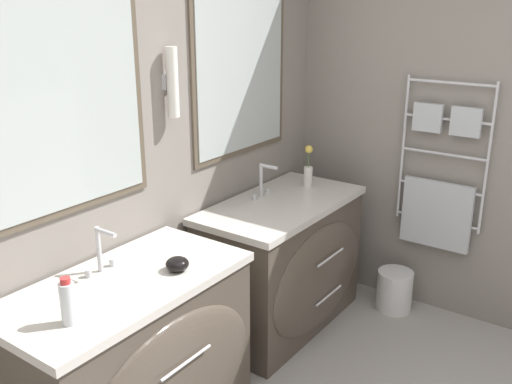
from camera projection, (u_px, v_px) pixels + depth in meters
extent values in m
cube|color=gray|center=(113.00, 157.00, 2.81)|extent=(5.19, 0.06, 2.60)
cube|color=brown|center=(62.00, 98.00, 2.46)|extent=(0.91, 0.02, 1.05)
cube|color=#B2BCBA|center=(63.00, 99.00, 2.45)|extent=(0.84, 0.01, 0.98)
cube|color=brown|center=(241.00, 70.00, 3.45)|extent=(0.91, 0.02, 1.05)
cube|color=#B2BCBA|center=(242.00, 70.00, 3.45)|extent=(0.84, 0.01, 0.98)
cylinder|color=white|center=(173.00, 82.00, 2.93)|extent=(0.06, 0.06, 0.36)
cube|color=silver|center=(167.00, 82.00, 2.96)|extent=(0.05, 0.02, 0.08)
cube|color=gray|center=(431.00, 120.00, 3.69)|extent=(0.06, 3.54, 2.60)
cylinder|color=silver|center=(488.00, 161.00, 3.48)|extent=(0.02, 0.02, 0.96)
cylinder|color=silver|center=(403.00, 148.00, 3.78)|extent=(0.02, 0.02, 0.96)
cylinder|color=silver|center=(451.00, 83.00, 3.49)|extent=(0.02, 0.54, 0.02)
cylinder|color=silver|center=(447.00, 119.00, 3.56)|extent=(0.02, 0.54, 0.02)
cylinder|color=silver|center=(444.00, 154.00, 3.63)|extent=(0.02, 0.54, 0.02)
cylinder|color=silver|center=(440.00, 188.00, 3.70)|extent=(0.02, 0.54, 0.02)
cylinder|color=silver|center=(436.00, 220.00, 3.78)|extent=(0.02, 0.54, 0.02)
cube|color=#B7BCC1|center=(436.00, 214.00, 3.75)|extent=(0.04, 0.46, 0.45)
cube|color=#B7BCC1|center=(466.00, 122.00, 3.48)|extent=(0.04, 0.18, 0.18)
cube|color=#B7BCC1|center=(428.00, 117.00, 3.61)|extent=(0.04, 0.18, 0.18)
cube|color=#4C4238|center=(131.00, 365.00, 2.69)|extent=(1.12, 0.57, 0.81)
cube|color=beige|center=(125.00, 285.00, 2.55)|extent=(1.16, 0.60, 0.04)
ellipsoid|color=white|center=(129.00, 291.00, 2.54)|extent=(0.39, 0.34, 0.09)
cylinder|color=silver|center=(186.00, 362.00, 2.44)|extent=(0.31, 0.01, 0.01)
cube|color=#4C4238|center=(281.00, 266.00, 3.68)|extent=(1.12, 0.57, 0.81)
ellipsoid|color=#4C4238|center=(319.00, 278.00, 3.52)|extent=(1.03, 0.13, 0.68)
cube|color=beige|center=(281.00, 205.00, 3.54)|extent=(1.16, 0.60, 0.04)
ellipsoid|color=white|center=(285.00, 209.00, 3.53)|extent=(0.39, 0.34, 0.09)
cylinder|color=silver|center=(331.00, 257.00, 3.43)|extent=(0.31, 0.01, 0.01)
cylinder|color=silver|center=(329.00, 295.00, 3.51)|extent=(0.31, 0.01, 0.01)
cylinder|color=silver|center=(99.00, 249.00, 2.59)|extent=(0.02, 0.02, 0.22)
cylinder|color=silver|center=(106.00, 232.00, 2.53)|extent=(0.02, 0.12, 0.02)
cylinder|color=silver|center=(88.00, 273.00, 2.57)|extent=(0.03, 0.03, 0.04)
cylinder|color=silver|center=(112.00, 262.00, 2.68)|extent=(0.03, 0.03, 0.04)
cylinder|color=silver|center=(261.00, 180.00, 3.59)|extent=(0.02, 0.02, 0.22)
cylinder|color=silver|center=(269.00, 167.00, 3.52)|extent=(0.02, 0.12, 0.02)
cylinder|color=silver|center=(254.00, 197.00, 3.56)|extent=(0.03, 0.03, 0.04)
cylinder|color=silver|center=(267.00, 191.00, 3.67)|extent=(0.03, 0.03, 0.04)
cylinder|color=silver|center=(68.00, 304.00, 2.18)|extent=(0.06, 0.06, 0.17)
cylinder|color=red|center=(65.00, 281.00, 2.15)|extent=(0.04, 0.04, 0.02)
ellipsoid|color=black|center=(177.00, 264.00, 2.63)|extent=(0.11, 0.11, 0.07)
cylinder|color=silver|center=(308.00, 177.00, 3.80)|extent=(0.06, 0.06, 0.14)
cylinder|color=#477238|center=(309.00, 158.00, 3.76)|extent=(0.01, 0.01, 0.12)
sphere|color=#E5BF47|center=(309.00, 149.00, 3.74)|extent=(0.05, 0.05, 0.05)
cylinder|color=silver|center=(394.00, 290.00, 3.91)|extent=(0.24, 0.24, 0.28)
torus|color=silver|center=(396.00, 273.00, 3.87)|extent=(0.24, 0.24, 0.01)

